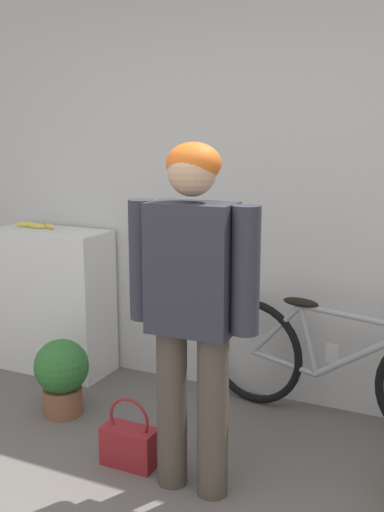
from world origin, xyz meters
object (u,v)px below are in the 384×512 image
object	(u,v)px
bicycle	(337,368)
potted_plant	(62,373)
handbag	(129,444)
person	(192,294)
banana	(36,225)

from	to	relation	value
bicycle	potted_plant	xyz separation A→B (m)	(-1.51, -0.55, -0.10)
handbag	potted_plant	size ratio (longest dim) A/B	0.79
handbag	potted_plant	xyz separation A→B (m)	(-0.66, 0.32, 0.14)
bicycle	handbag	bearing A→B (deg)	-124.43
bicycle	potted_plant	world-z (taller)	bicycle
bicycle	handbag	distance (m)	1.24
person	handbag	distance (m)	0.92
handbag	potted_plant	bearing A→B (deg)	154.32
bicycle	banana	bearing A→B (deg)	-170.71
person	banana	distance (m)	1.90
person	potted_plant	size ratio (longest dim) A/B	3.50
bicycle	handbag	xyz separation A→B (m)	(-0.85, -0.87, -0.24)
person	banana	world-z (taller)	person
bicycle	banana	distance (m)	2.24
handbag	potted_plant	world-z (taller)	potted_plant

